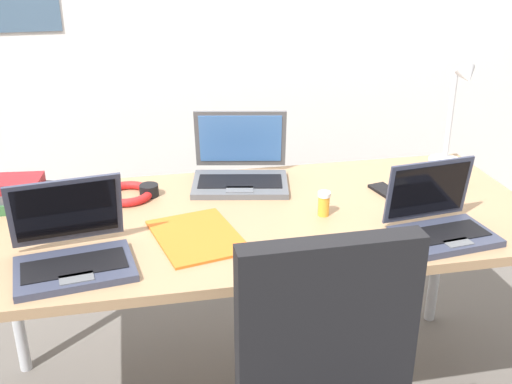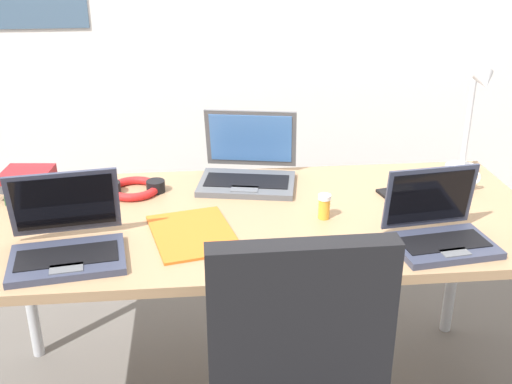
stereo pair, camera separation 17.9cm
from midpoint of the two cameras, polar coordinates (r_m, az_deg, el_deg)
name	(u,v)px [view 1 (the left image)]	position (r m, az deg, el deg)	size (l,w,h in m)	color
desk	(256,231)	(1.99, -2.59, -3.67)	(1.80, 0.80, 0.74)	#9E7A56
desk_lamp	(455,116)	(2.38, 15.75, 6.70)	(0.12, 0.18, 0.40)	silver
laptop_front_right	(240,170)	(2.19, -3.80, 2.02)	(0.38, 0.34, 0.24)	#515459
laptop_back_right	(72,250)	(1.76, -19.37, -5.13)	(0.34, 0.31, 0.22)	#33384C
laptop_far_corner	(440,222)	(1.87, 13.91, -2.70)	(0.30, 0.25, 0.21)	#33384C
external_keyboard	(325,258)	(1.70, 3.31, -6.12)	(0.33, 0.12, 0.02)	black
computer_mouse	(440,194)	(2.13, 14.21, -0.22)	(0.06, 0.10, 0.03)	black
cell_phone	(387,191)	(2.15, 9.57, 0.01)	(0.06, 0.14, 0.01)	black
headphones	(126,193)	(2.14, -14.16, -0.16)	(0.21, 0.18, 0.04)	red
pill_bottle	(324,203)	(1.95, 3.63, -1.10)	(0.04, 0.04, 0.08)	gold
book_stack	(19,193)	(2.18, -23.18, -0.10)	(0.22, 0.19, 0.10)	#336638
paper_folder_near_lamp	(197,236)	(1.84, -8.19, -4.11)	(0.23, 0.31, 0.01)	orange
coffee_mug	(448,172)	(2.25, 15.03, 1.73)	(0.11, 0.08, 0.09)	white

